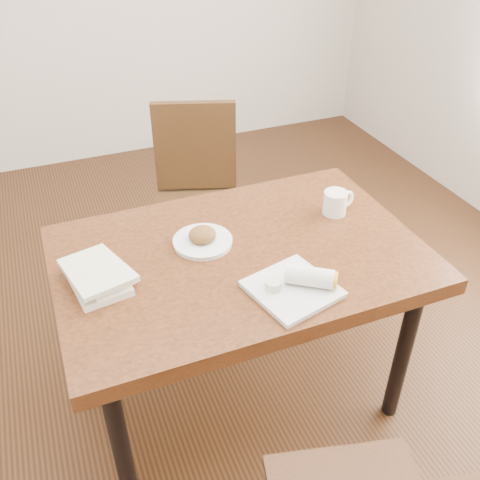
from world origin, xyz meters
name	(u,v)px	position (x,y,z in m)	size (l,w,h in m)	color
ground	(240,391)	(0.00, 0.00, -0.01)	(4.00, 5.00, 0.01)	#472814
table	(240,269)	(0.00, 0.00, 0.67)	(1.28, 0.85, 0.75)	brown
chair_far	(197,190)	(0.09, 0.81, 0.55)	(0.53, 0.53, 0.95)	#442E13
plate_scone	(203,239)	(-0.11, 0.09, 0.77)	(0.21, 0.21, 0.07)	white
coffee_mug	(336,202)	(0.44, 0.10, 0.80)	(0.14, 0.09, 0.09)	white
plate_burrito	(298,285)	(0.09, -0.26, 0.78)	(0.30, 0.30, 0.08)	white
book_stack	(98,275)	(-0.49, 0.01, 0.78)	(0.24, 0.28, 0.06)	white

